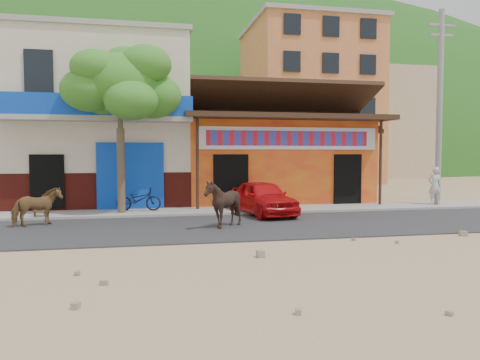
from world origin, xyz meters
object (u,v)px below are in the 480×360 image
object	(u,v)px
red_car	(262,198)
pedestrian	(435,186)
tree	(120,128)
cow_dark	(223,204)
utility_pole	(439,108)
cow_tan	(37,207)
cafe_chair_right	(40,204)
scooter	(139,199)

from	to	relation	value
red_car	pedestrian	bearing A→B (deg)	-2.08
tree	cow_dark	distance (m)	5.29
utility_pole	cow_dark	size ratio (longest dim) A/B	5.63
pedestrian	tree	bearing A→B (deg)	8.81
cow_tan	pedestrian	xyz separation A→B (m)	(14.99, 2.25, 0.27)
cafe_chair_right	utility_pole	bearing A→B (deg)	-16.24
cow_dark	pedestrian	distance (m)	10.22
cow_tan	red_car	xyz separation A→B (m)	(7.33, 1.15, 0.03)
red_car	scooter	distance (m)	4.57
pedestrian	cafe_chair_right	bearing A→B (deg)	10.60
tree	scooter	world-z (taller)	tree
cow_tan	scooter	world-z (taller)	cow_tan
red_car	scooter	size ratio (longest dim) A/B	2.23
cow_dark	red_car	distance (m)	3.20
pedestrian	cafe_chair_right	xyz separation A→B (m)	(-15.24, -0.60, -0.35)
tree	cow_tan	distance (m)	4.07
scooter	cow_dark	bearing A→B (deg)	-141.79
utility_pole	cow_tan	xyz separation A→B (m)	(-15.19, -2.35, -3.50)
utility_pole	red_car	bearing A→B (deg)	-171.31
utility_pole	pedestrian	size ratio (longest dim) A/B	5.17
pedestrian	red_car	bearing A→B (deg)	16.53
pedestrian	cow_tan	bearing A→B (deg)	16.87
tree	red_car	size ratio (longest dim) A/B	1.66
scooter	cow_tan	bearing A→B (deg)	137.07
utility_pole	scooter	bearing A→B (deg)	179.02
cow_dark	pedestrian	world-z (taller)	pedestrian
utility_pole	cafe_chair_right	size ratio (longest dim) A/B	9.52
cafe_chair_right	cow_dark	bearing A→B (deg)	-47.29
red_car	cafe_chair_right	xyz separation A→B (m)	(-7.58, 0.50, -0.12)
cow_dark	scooter	xyz separation A→B (m)	(-2.47, 4.00, -0.21)
utility_pole	red_car	xyz separation A→B (m)	(-7.85, -1.20, -3.46)
tree	red_car	bearing A→B (deg)	-11.43
cow_tan	red_car	world-z (taller)	red_car
utility_pole	cow_tan	size ratio (longest dim) A/B	5.79
tree	pedestrian	distance (m)	12.80
cow_dark	scooter	bearing A→B (deg)	-148.86
cow_tan	tree	bearing A→B (deg)	-75.08
utility_pole	scooter	xyz separation A→B (m)	(-12.20, 0.21, -3.57)
tree	pedestrian	world-z (taller)	tree
utility_pole	cow_dark	distance (m)	10.97
cow_dark	red_car	world-z (taller)	cow_dark
tree	cafe_chair_right	bearing A→B (deg)	-169.27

